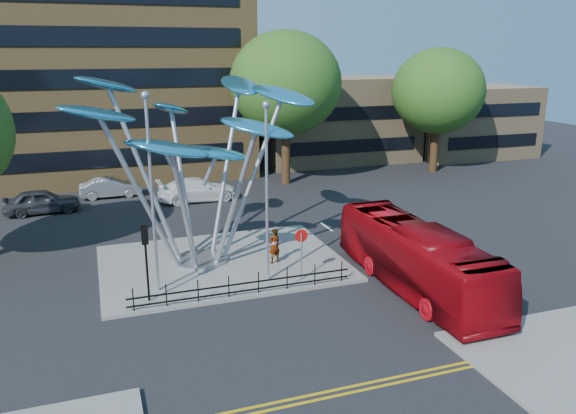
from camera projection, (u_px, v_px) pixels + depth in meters
name	position (u px, v px, depth m)	size (l,w,h in m)	color
ground	(278.00, 311.00, 23.51)	(120.00, 120.00, 0.00)	black
traffic_island	(222.00, 263.00, 28.62)	(12.00, 9.00, 0.15)	slate
double_yellow_near	(336.00, 390.00, 18.06)	(40.00, 0.12, 0.01)	gold
double_yellow_far	(340.00, 395.00, 17.78)	(40.00, 0.12, 0.01)	gold
low_building_near	(336.00, 119.00, 54.78)	(15.00, 8.00, 8.00)	#9E855D
low_building_far	(469.00, 121.00, 57.57)	(12.00, 8.00, 7.00)	#9E855D
tree_right	(286.00, 83.00, 43.87)	(8.80, 8.80, 12.11)	black
tree_far	(438.00, 91.00, 48.59)	(8.00, 8.00, 10.81)	black
leaf_sculpture	(193.00, 129.00, 27.06)	(12.72, 9.54, 9.51)	#9EA0A5
street_lamp_left	(151.00, 177.00, 23.80)	(0.36, 0.36, 8.80)	#9EA0A5
street_lamp_right	(267.00, 177.00, 25.02)	(0.36, 0.36, 8.30)	#9EA0A5
traffic_light_island	(145.00, 247.00, 23.48)	(0.28, 0.18, 3.42)	black
no_entry_sign_island	(301.00, 246.00, 25.94)	(0.60, 0.10, 2.45)	#9EA0A5
pedestrian_railing_front	(244.00, 287.00, 24.58)	(10.00, 0.06, 1.00)	black
red_bus	(416.00, 258.00, 25.30)	(2.56, 10.94, 3.05)	maroon
pedestrian	(274.00, 246.00, 28.20)	(0.66, 0.43, 1.81)	gray
parked_car_left	(42.00, 201.00, 37.39)	(1.93, 4.81, 1.64)	#3C3E43
parked_car_mid	(110.00, 188.00, 41.54)	(1.53, 4.40, 1.45)	#ABAEB3
parked_car_right	(198.00, 190.00, 40.48)	(2.31, 5.69, 1.65)	white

